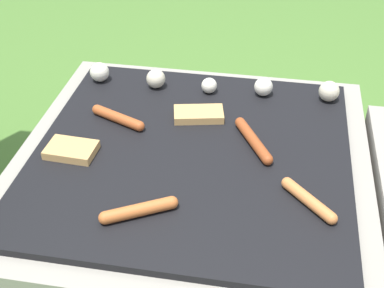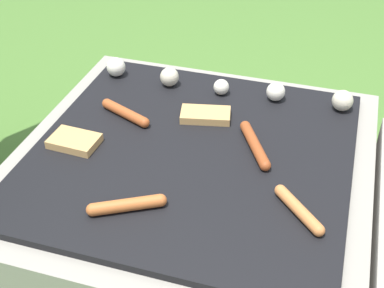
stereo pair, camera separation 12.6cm
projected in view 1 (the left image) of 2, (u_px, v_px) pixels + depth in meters
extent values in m
plane|color=#47702D|center=(192.00, 270.00, 1.52)|extent=(14.00, 14.00, 0.00)
cube|color=gray|center=(192.00, 218.00, 1.40)|extent=(0.84, 0.84, 0.41)
cube|color=black|center=(192.00, 154.00, 1.27)|extent=(0.74, 0.74, 0.02)
cylinder|color=#C6753D|center=(308.00, 200.00, 1.11)|extent=(0.11, 0.11, 0.03)
sphere|color=#C6753D|center=(287.00, 183.00, 1.16)|extent=(0.03, 0.03, 0.03)
sphere|color=#C6753D|center=(332.00, 218.00, 1.07)|extent=(0.03, 0.03, 0.03)
cylinder|color=#93421E|center=(253.00, 140.00, 1.28)|extent=(0.10, 0.15, 0.03)
sphere|color=#93421E|center=(268.00, 160.00, 1.22)|extent=(0.03, 0.03, 0.03)
sphere|color=#93421E|center=(240.00, 122.00, 1.34)|extent=(0.03, 0.03, 0.03)
cylinder|color=#B7602D|center=(139.00, 210.00, 1.09)|extent=(0.14, 0.09, 0.03)
sphere|color=#B7602D|center=(105.00, 218.00, 1.07)|extent=(0.03, 0.03, 0.03)
sphere|color=#B7602D|center=(172.00, 202.00, 1.10)|extent=(0.03, 0.03, 0.03)
cylinder|color=#A34C23|center=(118.00, 118.00, 1.36)|extent=(0.14, 0.08, 0.03)
sphere|color=#A34C23|center=(97.00, 110.00, 1.39)|extent=(0.03, 0.03, 0.03)
sphere|color=#A34C23|center=(139.00, 126.00, 1.33)|extent=(0.03, 0.03, 0.03)
cube|color=tan|center=(199.00, 114.00, 1.38)|extent=(0.14, 0.09, 0.02)
cube|color=tan|center=(71.00, 150.00, 1.25)|extent=(0.12, 0.08, 0.02)
sphere|color=silver|center=(100.00, 72.00, 1.52)|extent=(0.05, 0.05, 0.05)
sphere|color=beige|center=(156.00, 79.00, 1.49)|extent=(0.05, 0.05, 0.05)
sphere|color=silver|center=(209.00, 85.00, 1.47)|extent=(0.04, 0.04, 0.04)
sphere|color=silver|center=(263.00, 87.00, 1.46)|extent=(0.05, 0.05, 0.05)
sphere|color=beige|center=(329.00, 91.00, 1.44)|extent=(0.06, 0.06, 0.06)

